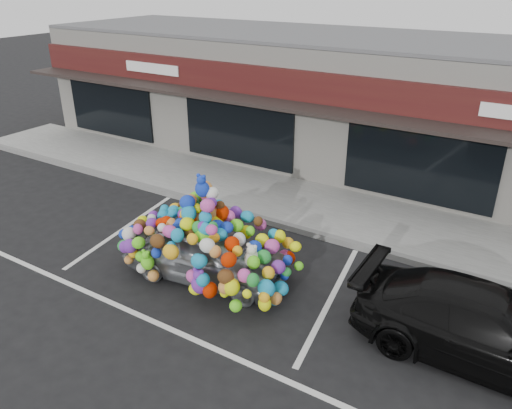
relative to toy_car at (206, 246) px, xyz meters
The scene contains 9 objects.
ground 0.92m from the toy_car, 99.24° to the left, with size 90.00×90.00×0.00m, color black.
shop_building 9.00m from the toy_car, 90.48° to the left, with size 24.00×7.20×4.31m.
sidewalk 4.52m from the toy_car, 90.96° to the left, with size 26.00×3.00×0.15m, color gray.
kerb 3.04m from the toy_car, 91.44° to the left, with size 26.00×0.18×0.16m, color slate.
parking_stripe_left 3.43m from the toy_car, 168.65° to the left, with size 0.12×4.40×0.01m, color silver.
parking_stripe_mid 2.91m from the toy_car, 13.56° to the left, with size 0.12×4.40×0.01m, color silver.
lane_line 2.78m from the toy_car, 43.74° to the right, with size 14.00×0.12×0.01m, color silver.
toy_car is the anchor object (origin of this frame).
black_sedan 5.69m from the toy_car, ahead, with size 4.58×1.86×1.33m, color black.
Camera 1 is at (6.00, -7.93, 6.21)m, focal length 35.00 mm.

